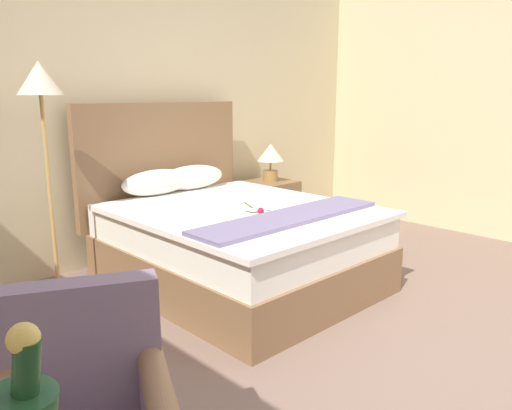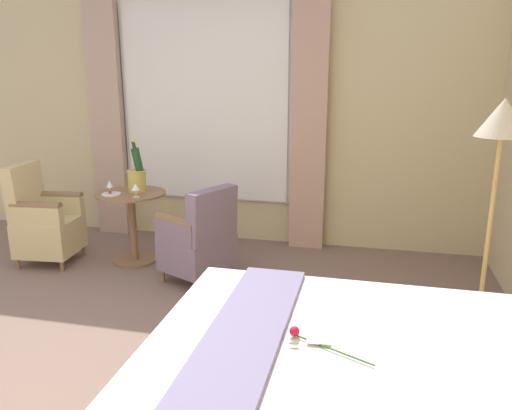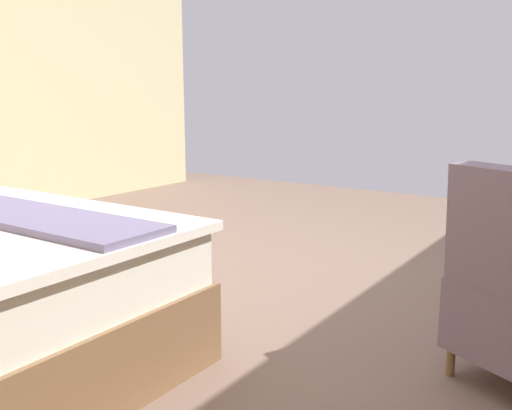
{
  "view_description": "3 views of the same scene",
  "coord_description": "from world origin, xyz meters",
  "px_view_note": "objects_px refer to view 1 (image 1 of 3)",
  "views": [
    {
      "loc": [
        -2.26,
        -1.0,
        1.47
      ],
      "look_at": [
        -0.55,
        0.77,
        0.92
      ],
      "focal_mm": 35.0,
      "sensor_mm": 36.0,
      "label": 1
    },
    {
      "loc": [
        2.25,
        1.77,
        1.82
      ],
      "look_at": [
        -1.11,
        0.99,
        0.91
      ],
      "focal_mm": 35.0,
      "sensor_mm": 36.0,
      "label": 2
    },
    {
      "loc": [
        -1.98,
        2.63,
        1.14
      ],
      "look_at": [
        -0.83,
        0.94,
        0.74
      ],
      "focal_mm": 40.0,
      "sensor_mm": 36.0,
      "label": 3
    }
  ],
  "objects_px": {
    "nightstand": "(270,208)",
    "bedside_lamp": "(271,156)",
    "bed": "(231,237)",
    "floor_lamp_brass": "(42,107)"
  },
  "relations": [
    {
      "from": "bedside_lamp",
      "to": "floor_lamp_brass",
      "type": "bearing_deg",
      "value": -177.75
    },
    {
      "from": "bedside_lamp",
      "to": "floor_lamp_brass",
      "type": "distance_m",
      "value": 2.39
    },
    {
      "from": "bed",
      "to": "bedside_lamp",
      "type": "relative_size",
      "value": 5.24
    },
    {
      "from": "nightstand",
      "to": "bedside_lamp",
      "type": "height_order",
      "value": "bedside_lamp"
    },
    {
      "from": "bed",
      "to": "nightstand",
      "type": "distance_m",
      "value": 1.39
    },
    {
      "from": "nightstand",
      "to": "bedside_lamp",
      "type": "bearing_deg",
      "value": -180.0
    },
    {
      "from": "nightstand",
      "to": "bedside_lamp",
      "type": "relative_size",
      "value": 1.48
    },
    {
      "from": "bed",
      "to": "floor_lamp_brass",
      "type": "bearing_deg",
      "value": 150.71
    },
    {
      "from": "bedside_lamp",
      "to": "nightstand",
      "type": "bearing_deg",
      "value": 0.0
    },
    {
      "from": "bed",
      "to": "floor_lamp_brass",
      "type": "distance_m",
      "value": 1.65
    }
  ]
}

